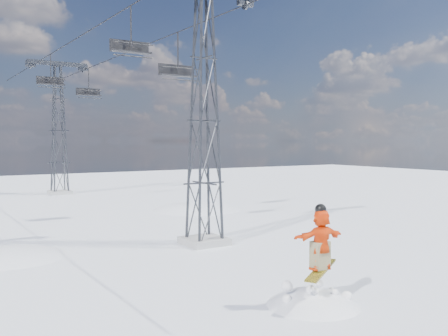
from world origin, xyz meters
The scene contains 8 objects.
ground centered at (0.00, 0.00, 0.00)m, with size 120.00×120.00×0.00m, color white.
lift_tower_near centered at (0.80, 8.00, 5.47)m, with size 5.20×1.80×11.43m.
lift_tower_far centered at (0.80, 33.00, 5.47)m, with size 5.20×1.80×11.43m.
haul_cables centered at (0.80, 19.50, 10.85)m, with size 4.46×51.00×0.06m.
lift_chair_near centered at (-1.40, 10.98, 8.94)m, with size 1.92×0.55×2.38m.
lift_chair_mid centered at (3.00, 14.84, 8.63)m, with size 2.24×0.64×2.78m.
lift_chair_far centered at (-1.40, 26.25, 8.91)m, with size 1.95×0.56×2.42m.
lift_chair_extra centered at (3.00, 31.52, 8.78)m, with size 2.09×0.60×2.59m.
Camera 1 is at (-10.28, -11.07, 4.61)m, focal length 40.00 mm.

